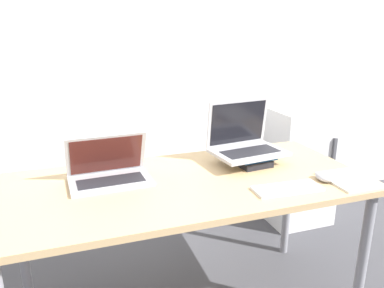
% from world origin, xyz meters
% --- Properties ---
extents(wall_back, '(8.00, 0.05, 2.70)m').
position_xyz_m(wall_back, '(0.00, 1.50, 1.35)').
color(wall_back, silver).
rests_on(wall_back, ground_plane).
extents(desk, '(1.71, 0.78, 0.76)m').
position_xyz_m(desk, '(0.00, 0.39, 0.69)').
color(desk, tan).
rests_on(desk, ground_plane).
extents(laptop_left, '(0.38, 0.25, 0.23)m').
position_xyz_m(laptop_left, '(-0.35, 0.51, 0.81)').
color(laptop_left, '#B2B2B7').
rests_on(laptop_left, desk).
extents(book_stack, '(0.21, 0.23, 0.06)m').
position_xyz_m(book_stack, '(0.39, 0.51, 0.79)').
color(book_stack, black).
rests_on(book_stack, desk).
extents(laptop_on_books, '(0.40, 0.30, 0.27)m').
position_xyz_m(laptop_on_books, '(0.37, 0.54, 0.87)').
color(laptop_on_books, '#B2B2B7').
rests_on(laptop_on_books, book_stack).
extents(wireless_keyboard, '(0.31, 0.13, 0.01)m').
position_xyz_m(wireless_keyboard, '(0.39, 0.15, 0.77)').
color(wireless_keyboard, white).
rests_on(wireless_keyboard, desk).
extents(mouse, '(0.07, 0.10, 0.04)m').
position_xyz_m(mouse, '(0.61, 0.18, 0.78)').
color(mouse, '#B2B2B7').
rests_on(mouse, desk).
extents(notepad, '(0.21, 0.25, 0.01)m').
position_xyz_m(notepad, '(0.72, 0.14, 0.76)').
color(notepad, white).
rests_on(notepad, desk).
extents(mini_fridge, '(0.46, 0.54, 0.89)m').
position_xyz_m(mini_fridge, '(1.13, 1.16, 0.44)').
color(mini_fridge, white).
rests_on(mini_fridge, ground_plane).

